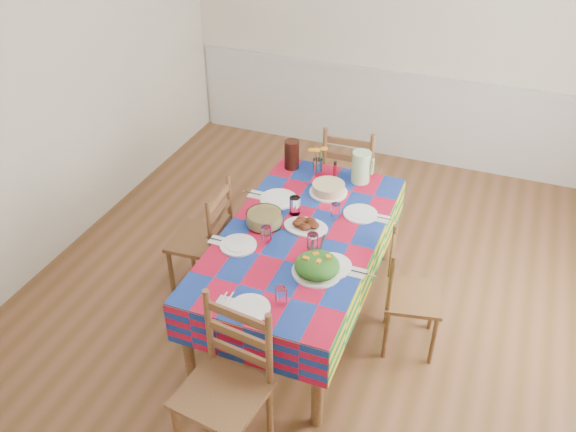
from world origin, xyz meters
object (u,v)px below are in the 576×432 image
at_px(chair_near, 226,388).
at_px(chair_left, 205,240).
at_px(green_pitcher, 361,167).
at_px(meat_platter, 306,225).
at_px(chair_far, 350,179).
at_px(dining_table, 301,242).
at_px(tea_pitcher, 292,154).
at_px(chair_right, 407,296).

distance_m(chair_near, chair_left, 1.40).
relative_size(green_pitcher, chair_near, 0.24).
height_order(meat_platter, chair_far, chair_far).
relative_size(dining_table, chair_left, 2.00).
distance_m(dining_table, chair_near, 1.19).
height_order(green_pitcher, chair_near, chair_near).
height_order(green_pitcher, tea_pitcher, green_pitcher).
distance_m(chair_far, chair_right, 1.40).
bearing_deg(dining_table, chair_left, 179.77).
xyz_separation_m(chair_near, chair_left, (-0.75, 1.18, -0.03)).
bearing_deg(chair_left, chair_far, 143.46).
distance_m(dining_table, chair_far, 1.19).
xyz_separation_m(chair_far, chair_right, (0.75, -1.19, -0.07)).
bearing_deg(dining_table, chair_near, -89.72).
relative_size(meat_platter, chair_far, 0.31).
distance_m(meat_platter, chair_left, 0.81).
bearing_deg(dining_table, green_pitcher, 77.00).
relative_size(chair_near, chair_right, 1.16).
relative_size(chair_far, chair_right, 1.16).
bearing_deg(chair_near, chair_far, 97.33).
xyz_separation_m(dining_table, chair_left, (-0.75, 0.00, -0.19)).
bearing_deg(green_pitcher, chair_left, -139.77).
bearing_deg(meat_platter, chair_right, -5.61).
relative_size(dining_table, chair_right, 2.18).
relative_size(tea_pitcher, chair_far, 0.23).
bearing_deg(chair_right, dining_table, 78.27).
bearing_deg(green_pitcher, chair_far, 114.83).
bearing_deg(tea_pitcher, chair_right, -35.33).
relative_size(dining_table, chair_far, 1.88).
xyz_separation_m(green_pitcher, tea_pitcher, (-0.55, 0.00, -0.01)).
bearing_deg(tea_pitcher, meat_platter, -62.31).
bearing_deg(tea_pitcher, chair_far, 46.03).
bearing_deg(green_pitcher, meat_platter, -103.60).
bearing_deg(dining_table, tea_pitcher, 115.28).
xyz_separation_m(dining_table, meat_platter, (0.01, 0.07, 0.10)).
distance_m(tea_pitcher, chair_left, 0.95).
height_order(dining_table, tea_pitcher, tea_pitcher).
relative_size(chair_left, chair_right, 1.09).
bearing_deg(chair_far, meat_platter, 87.59).
bearing_deg(meat_platter, chair_near, -90.06).
bearing_deg(chair_far, chair_right, 119.62).
bearing_deg(chair_left, tea_pitcher, 150.52).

